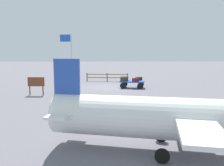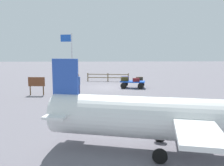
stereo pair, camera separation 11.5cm
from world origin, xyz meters
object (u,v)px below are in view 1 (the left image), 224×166
object	(u,v)px
suitcase_grey	(139,79)
worker_trailing	(58,80)
luggage_cart	(132,83)
worker_lead	(77,83)
signboard	(36,83)
suitcase_tan	(124,79)
flagpole	(70,56)
suitcase_dark	(136,80)
airplane_near	(202,120)
suitcase_maroon	(125,79)

from	to	relation	value
suitcase_grey	worker_trailing	size ratio (longest dim) A/B	0.35
luggage_cart	worker_lead	distance (m)	6.05
suitcase_grey	worker_trailing	world-z (taller)	worker_trailing
worker_trailing	signboard	bearing A→B (deg)	33.12
suitcase_grey	worker_lead	xyz separation A→B (m)	(5.20, 4.59, 0.23)
luggage_cart	suitcase_grey	distance (m)	0.96
suitcase_tan	suitcase_grey	bearing A→B (deg)	-160.45
flagpole	signboard	world-z (taller)	flagpole
suitcase_tan	signboard	size ratio (longest dim) A/B	0.48
suitcase_dark	signboard	xyz separation A→B (m)	(7.92, 2.81, 0.13)
suitcase_grey	airplane_near	bearing A→B (deg)	88.41
suitcase_tan	worker_lead	size ratio (longest dim) A/B	0.38
luggage_cart	airplane_near	bearing A→B (deg)	91.38
worker_lead	worker_trailing	world-z (taller)	worker_trailing
luggage_cart	worker_lead	xyz separation A→B (m)	(4.48, 4.04, 0.55)
luggage_cart	worker_trailing	bearing A→B (deg)	19.89
suitcase_grey	suitcase_dark	distance (m)	1.03
worker_trailing	worker_lead	bearing A→B (deg)	134.21
suitcase_dark	suitcase_tan	xyz separation A→B (m)	(1.00, -0.41, 0.03)
airplane_near	signboard	size ratio (longest dim) A/B	7.22
suitcase_grey	suitcase_dark	xyz separation A→B (m)	(0.45, 0.92, 0.00)
worker_lead	suitcase_dark	bearing A→B (deg)	-142.36
worker_lead	flagpole	world-z (taller)	flagpole
suitcase_dark	suitcase_tan	bearing A→B (deg)	-22.34
worker_lead	worker_trailing	size ratio (longest dim) A/B	0.99
worker_lead	signboard	world-z (taller)	worker_lead
suitcase_tan	luggage_cart	bearing A→B (deg)	177.24
worker_lead	flagpole	distance (m)	4.08
suitcase_maroon	suitcase_grey	xyz separation A→B (m)	(-1.36, -0.23, -0.04)
suitcase_maroon	worker_lead	distance (m)	5.81
suitcase_grey	flagpole	world-z (taller)	flagpole
suitcase_maroon	worker_lead	bearing A→B (deg)	48.59
airplane_near	suitcase_tan	bearing A→B (deg)	-85.62
suitcase_maroon	suitcase_grey	bearing A→B (deg)	-170.28
suitcase_tan	signboard	distance (m)	7.64
suitcase_dark	luggage_cart	bearing A→B (deg)	-53.91
suitcase_dark	suitcase_tan	distance (m)	1.08
luggage_cart	flagpole	xyz separation A→B (m)	(5.43, 0.54, 2.43)
worker_lead	suitcase_maroon	bearing A→B (deg)	-131.41
suitcase_grey	worker_lead	distance (m)	6.94
worker_lead	worker_trailing	bearing A→B (deg)	-45.79
suitcase_maroon	worker_trailing	distance (m)	6.14
suitcase_dark	signboard	world-z (taller)	signboard
luggage_cart	worker_trailing	size ratio (longest dim) A/B	1.37
airplane_near	flagpole	size ratio (longest dim) A/B	2.05
worker_trailing	flagpole	xyz separation A→B (m)	(-0.78, -1.70, 1.88)
suitcase_dark	suitcase_grey	bearing A→B (deg)	-116.12
suitcase_tan	flagpole	world-z (taller)	flagpole
suitcase_grey	suitcase_dark	bearing A→B (deg)	63.88
suitcase_grey	worker_trailing	bearing A→B (deg)	21.96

